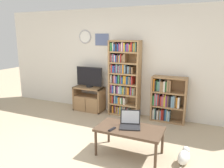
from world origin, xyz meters
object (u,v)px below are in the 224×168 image
at_px(laptop, 130,123).
at_px(cat, 184,157).
at_px(bookshelf_tall, 123,78).
at_px(bookshelf_short, 166,99).
at_px(television, 89,77).
at_px(coffee_table, 130,131).
at_px(tv_stand, 89,99).
at_px(remote_near_laptop, 112,129).

distance_m(laptop, cat, 0.98).
xyz_separation_m(bookshelf_tall, bookshelf_short, (1.05, 0.01, -0.41)).
xyz_separation_m(laptop, cat, (0.88, 0.03, -0.42)).
relative_size(television, coffee_table, 0.67).
xyz_separation_m(tv_stand, cat, (2.58, -1.55, -0.20)).
bearing_deg(bookshelf_tall, bookshelf_short, 0.36).
bearing_deg(tv_stand, bookshelf_short, 2.80).
distance_m(television, cat, 3.11).
relative_size(remote_near_laptop, cat, 0.31).
bearing_deg(bookshelf_tall, coffee_table, -65.67).
distance_m(television, bookshelf_short, 2.01).
relative_size(coffee_table, cat, 2.01).
bearing_deg(tv_stand, television, 57.16).
relative_size(bookshelf_tall, remote_near_laptop, 11.07).
bearing_deg(remote_near_laptop, television, -39.29).
height_order(tv_stand, bookshelf_tall, bookshelf_tall).
xyz_separation_m(tv_stand, bookshelf_tall, (0.93, 0.09, 0.61)).
bearing_deg(coffee_table, television, 135.55).
xyz_separation_m(remote_near_laptop, cat, (1.10, 0.27, -0.37)).
height_order(bookshelf_tall, cat, bookshelf_tall).
relative_size(tv_stand, cat, 1.46).
relative_size(bookshelf_tall, bookshelf_short, 1.75).
distance_m(tv_stand, coffee_table, 2.38).
bearing_deg(tv_stand, bookshelf_tall, 5.55).
relative_size(television, cat, 1.35).
distance_m(bookshelf_short, coffee_table, 1.76).
height_order(television, bookshelf_tall, bookshelf_tall).
xyz_separation_m(bookshelf_short, coffee_table, (-0.27, -1.74, -0.09)).
bearing_deg(coffee_table, tv_stand, 136.32).
xyz_separation_m(television, bookshelf_tall, (0.92, 0.06, 0.03)).
bearing_deg(television, cat, -31.55).
bearing_deg(laptop, television, 118.79).
xyz_separation_m(laptop, remote_near_laptop, (-0.22, -0.24, -0.05)).
bearing_deg(bookshelf_tall, tv_stand, -174.45).
height_order(television, coffee_table, television).
bearing_deg(cat, coffee_table, -161.12).
bearing_deg(coffee_table, bookshelf_tall, 114.33).
bearing_deg(tv_stand, coffee_table, -43.68).
relative_size(television, bookshelf_tall, 0.39).
bearing_deg(television, remote_near_laptop, -51.55).
distance_m(tv_stand, bookshelf_short, 2.00).
distance_m(coffee_table, cat, 0.92).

